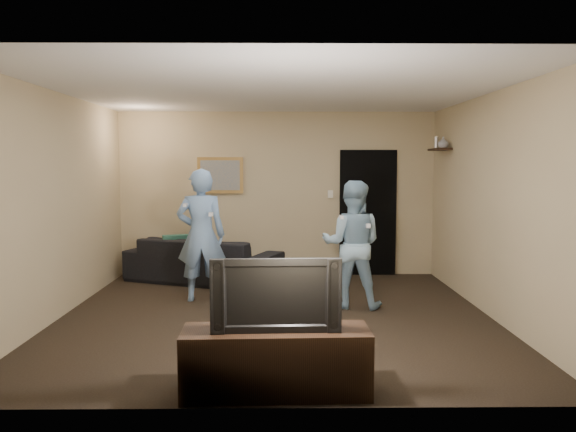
{
  "coord_description": "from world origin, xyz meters",
  "views": [
    {
      "loc": [
        0.07,
        -6.44,
        1.77
      ],
      "look_at": [
        0.15,
        0.3,
        1.15
      ],
      "focal_mm": 35.0,
      "sensor_mm": 36.0,
      "label": 1
    }
  ],
  "objects_px": {
    "sofa": "(204,260)",
    "television": "(276,293)",
    "tv_console": "(276,362)",
    "wii_player_right": "(352,244)",
    "wii_player_left": "(201,235)"
  },
  "relations": [
    {
      "from": "tv_console",
      "to": "wii_player_left",
      "type": "xyz_separation_m",
      "value": [
        -1.0,
        3.01,
        0.61
      ]
    },
    {
      "from": "sofa",
      "to": "television",
      "type": "bearing_deg",
      "value": 126.5
    },
    {
      "from": "sofa",
      "to": "tv_console",
      "type": "height_order",
      "value": "sofa"
    },
    {
      "from": "sofa",
      "to": "television",
      "type": "xyz_separation_m",
      "value": [
        1.14,
        -4.19,
        0.45
      ]
    },
    {
      "from": "sofa",
      "to": "wii_player_left",
      "type": "distance_m",
      "value": 1.3
    },
    {
      "from": "wii_player_right",
      "to": "television",
      "type": "bearing_deg",
      "value": -109.09
    },
    {
      "from": "tv_console",
      "to": "wii_player_right",
      "type": "relative_size",
      "value": 0.92
    },
    {
      "from": "tv_console",
      "to": "television",
      "type": "bearing_deg",
      "value": 0.0
    },
    {
      "from": "sofa",
      "to": "television",
      "type": "height_order",
      "value": "television"
    },
    {
      "from": "wii_player_left",
      "to": "wii_player_right",
      "type": "distance_m",
      "value": 1.95
    },
    {
      "from": "sofa",
      "to": "television",
      "type": "distance_m",
      "value": 4.36
    },
    {
      "from": "tv_console",
      "to": "sofa",
      "type": "bearing_deg",
      "value": 103.28
    },
    {
      "from": "wii_player_left",
      "to": "tv_console",
      "type": "bearing_deg",
      "value": -71.63
    },
    {
      "from": "sofa",
      "to": "television",
      "type": "relative_size",
      "value": 2.34
    },
    {
      "from": "tv_console",
      "to": "television",
      "type": "height_order",
      "value": "television"
    }
  ]
}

